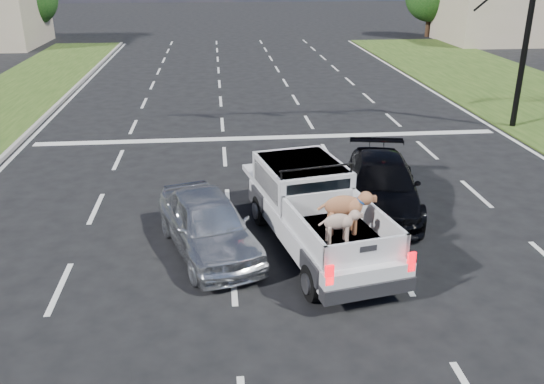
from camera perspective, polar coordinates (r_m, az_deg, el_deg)
The scene contains 7 objects.
ground at distance 12.23m, azimuth 4.45°, elevation -8.22°, with size 160.00×160.00×0.00m, color black.
road_markings at distance 18.13m, azimuth 0.92°, elevation 2.29°, with size 17.75×60.00×0.01m.
traffic_signal at distance 22.84m, azimuth 18.92°, elevation 17.44°, with size 9.11×0.31×7.00m.
building_right at distance 50.62m, azimuth 23.53°, elevation 15.50°, with size 12.00×7.00×3.60m, color tan.
pickup_truck at distance 13.00m, azimuth 4.37°, elevation -1.81°, with size 2.86×5.46×1.95m.
silver_sedan at distance 12.91m, azimuth -6.35°, elevation -3.14°, with size 1.61×4.00×1.36m, color silver.
black_coupe at distance 15.35m, azimuth 10.81°, elevation 0.72°, with size 1.85×4.54×1.32m, color black.
Camera 1 is at (-1.97, -10.37, 6.18)m, focal length 38.00 mm.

